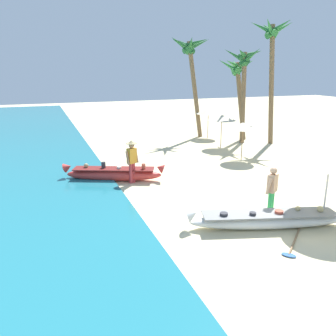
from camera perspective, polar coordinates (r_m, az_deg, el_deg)
name	(u,v)px	position (r m, az deg, el deg)	size (l,w,h in m)	color
ground_plane	(236,210)	(11.73, 11.04, -6.70)	(80.00, 80.00, 0.00)	beige
boat_white_foreground	(269,219)	(10.62, 16.12, -8.04)	(4.83, 1.97, 0.73)	white
boat_red_midground	(114,174)	(14.51, -8.79, -0.93)	(4.02, 2.09, 0.79)	red
person_vendor_hatted	(132,158)	(13.96, -5.91, 1.56)	(0.58, 0.45, 1.75)	#B2383D
person_tourist_customer	(272,189)	(11.17, 16.57, -3.29)	(0.56, 0.46, 1.60)	green
patio_umbrella_large	(331,157)	(10.97, 24.96, 1.63)	(2.18, 2.18, 2.26)	#B7B7BC
parasol_row_0	(243,126)	(17.64, 12.13, 6.74)	(1.60, 1.60, 1.91)	#8E6B47
parasol_row_1	(222,118)	(20.40, 8.75, 8.10)	(1.60, 1.60, 1.91)	#8E6B47
parasol_row_2	(208,111)	(23.29, 6.59, 9.13)	(1.60, 1.60, 1.91)	#8E6B47
palm_tree_tall_inland	(238,76)	(22.67, 11.26, 14.55)	(2.52, 2.45, 5.13)	brown
palm_tree_leaning_seaward	(244,69)	(21.83, 12.28, 15.48)	(2.33, 2.25, 5.68)	brown
palm_tree_mid_cluster	(272,48)	(21.94, 16.57, 18.27)	(2.59, 2.72, 7.17)	brown
palm_tree_far_behind	(190,56)	(23.23, 3.68, 17.74)	(3.05, 2.53, 6.44)	brown
paddle	(293,245)	(9.86, 19.65, -11.73)	(1.49, 1.34, 0.05)	#8E6B47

